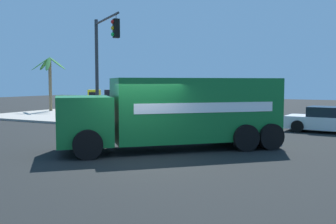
{
  "coord_description": "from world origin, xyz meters",
  "views": [
    {
      "loc": [
        -10.88,
        -6.69,
        2.54
      ],
      "look_at": [
        1.82,
        -0.09,
        1.44
      ],
      "focal_mm": 41.02,
      "sensor_mm": 36.0,
      "label": 1
    }
  ],
  "objects_px": {
    "sedan_white": "(331,120)",
    "palm_tree_far": "(50,75)",
    "vending_machine_red": "(111,102)",
    "delivery_truck": "(177,112)",
    "vending_machine_blue": "(94,101)",
    "traffic_light_primary": "(103,54)"
  },
  "relations": [
    {
      "from": "palm_tree_far",
      "to": "sedan_white",
      "type": "bearing_deg",
      "value": -98.3
    },
    {
      "from": "delivery_truck",
      "to": "vending_machine_red",
      "type": "bearing_deg",
      "value": 44.92
    },
    {
      "from": "delivery_truck",
      "to": "vending_machine_red",
      "type": "distance_m",
      "value": 15.98
    },
    {
      "from": "vending_machine_red",
      "to": "sedan_white",
      "type": "bearing_deg",
      "value": -101.68
    },
    {
      "from": "traffic_light_primary",
      "to": "sedan_white",
      "type": "relative_size",
      "value": 1.38
    },
    {
      "from": "traffic_light_primary",
      "to": "palm_tree_far",
      "type": "distance_m",
      "value": 12.66
    },
    {
      "from": "sedan_white",
      "to": "palm_tree_far",
      "type": "xyz_separation_m",
      "value": [
        3.27,
        22.43,
        2.58
      ]
    },
    {
      "from": "delivery_truck",
      "to": "traffic_light_primary",
      "type": "distance_m",
      "value": 8.66
    },
    {
      "from": "traffic_light_primary",
      "to": "sedan_white",
      "type": "distance_m",
      "value": 12.76
    },
    {
      "from": "vending_machine_red",
      "to": "palm_tree_far",
      "type": "xyz_separation_m",
      "value": [
        -0.07,
        6.28,
        2.14
      ]
    },
    {
      "from": "vending_machine_blue",
      "to": "palm_tree_far",
      "type": "bearing_deg",
      "value": 85.76
    },
    {
      "from": "vending_machine_red",
      "to": "palm_tree_far",
      "type": "distance_m",
      "value": 6.64
    },
    {
      "from": "sedan_white",
      "to": "vending_machine_red",
      "type": "bearing_deg",
      "value": 78.32
    },
    {
      "from": "delivery_truck",
      "to": "vending_machine_red",
      "type": "xyz_separation_m",
      "value": [
        11.31,
        11.28,
        -0.37
      ]
    },
    {
      "from": "delivery_truck",
      "to": "palm_tree_far",
      "type": "xyz_separation_m",
      "value": [
        11.24,
        17.56,
        1.78
      ]
    },
    {
      "from": "delivery_truck",
      "to": "vending_machine_blue",
      "type": "relative_size",
      "value": 4.22
    },
    {
      "from": "traffic_light_primary",
      "to": "vending_machine_red",
      "type": "distance_m",
      "value": 8.67
    },
    {
      "from": "palm_tree_far",
      "to": "vending_machine_blue",
      "type": "bearing_deg",
      "value": -94.24
    },
    {
      "from": "vending_machine_blue",
      "to": "sedan_white",
      "type": "bearing_deg",
      "value": -99.45
    },
    {
      "from": "delivery_truck",
      "to": "traffic_light_primary",
      "type": "xyz_separation_m",
      "value": [
        4.49,
        6.89,
        2.71
      ]
    },
    {
      "from": "traffic_light_primary",
      "to": "vending_machine_red",
      "type": "relative_size",
      "value": 3.3
    },
    {
      "from": "delivery_truck",
      "to": "sedan_white",
      "type": "distance_m",
      "value": 9.37
    }
  ]
}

